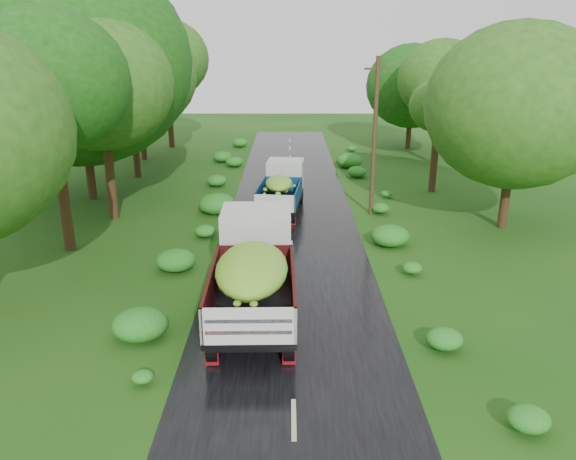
{
  "coord_description": "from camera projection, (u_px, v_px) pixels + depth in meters",
  "views": [
    {
      "loc": [
        -0.14,
        -11.43,
        8.76
      ],
      "look_at": [
        -0.14,
        9.38,
        1.7
      ],
      "focal_mm": 35.0,
      "sensor_mm": 36.0,
      "label": 1
    }
  ],
  "objects": [
    {
      "name": "ground",
      "position": [
        294.0,
        420.0,
        13.64
      ],
      "size": [
        120.0,
        120.0,
        0.0
      ],
      "primitive_type": "plane",
      "color": "#123E0D",
      "rests_on": "ground"
    },
    {
      "name": "road",
      "position": [
        292.0,
        322.0,
        18.37
      ],
      "size": [
        6.5,
        80.0,
        0.02
      ],
      "primitive_type": "cube",
      "color": "black",
      "rests_on": "ground"
    },
    {
      "name": "road_lines",
      "position": [
        292.0,
        308.0,
        19.32
      ],
      "size": [
        0.12,
        69.6,
        0.0
      ],
      "color": "#BFB78C",
      "rests_on": "road"
    },
    {
      "name": "truck_near",
      "position": [
        254.0,
        266.0,
        18.45
      ],
      "size": [
        2.66,
        7.2,
        3.01
      ],
      "rotation": [
        0.0,
        0.0,
        0.02
      ],
      "color": "black",
      "rests_on": "ground"
    },
    {
      "name": "truck_far",
      "position": [
        282.0,
        186.0,
        29.98
      ],
      "size": [
        2.64,
        5.91,
        2.41
      ],
      "rotation": [
        0.0,
        0.0,
        -0.11
      ],
      "color": "black",
      "rests_on": "ground"
    },
    {
      "name": "utility_pole",
      "position": [
        374.0,
        136.0,
        28.47
      ],
      "size": [
        1.36,
        0.57,
        8.04
      ],
      "rotation": [
        0.0,
        0.0,
        0.34
      ],
      "color": "#382616",
      "rests_on": "ground"
    },
    {
      "name": "trees_left",
      "position": [
        101.0,
        77.0,
        31.46
      ],
      "size": [
        6.72,
        35.03,
        9.89
      ],
      "color": "black",
      "rests_on": "ground"
    },
    {
      "name": "trees_right",
      "position": [
        449.0,
        92.0,
        36.0
      ],
      "size": [
        5.31,
        25.14,
        7.73
      ],
      "color": "black",
      "rests_on": "ground"
    },
    {
      "name": "shrubs",
      "position": [
        291.0,
        226.0,
        26.79
      ],
      "size": [
        11.9,
        44.0,
        0.7
      ],
      "color": "#176218",
      "rests_on": "ground"
    }
  ]
}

